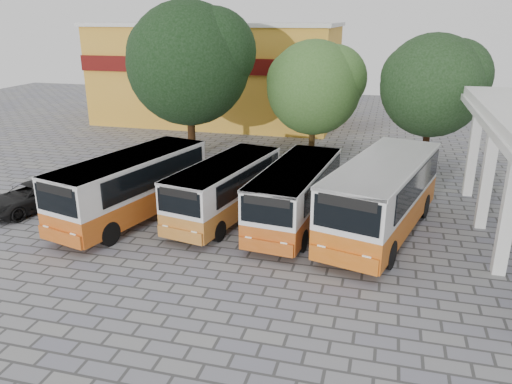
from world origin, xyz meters
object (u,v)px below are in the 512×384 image
(bus_far_left, at_px, (131,184))
(bus_centre_right, at_px, (296,192))
(bus_centre_left, at_px, (225,187))
(parked_car, at_px, (31,196))
(bus_far_right, at_px, (383,193))

(bus_far_left, bearing_deg, bus_centre_right, 23.14)
(bus_centre_left, relative_size, parked_car, 1.64)
(bus_centre_right, height_order, bus_far_right, bus_far_right)
(bus_centre_right, bearing_deg, bus_centre_left, -174.48)
(bus_far_left, relative_size, bus_far_right, 0.92)
(parked_car, bearing_deg, bus_centre_left, 26.75)
(bus_far_right, bearing_deg, parked_car, -160.53)
(bus_centre_left, relative_size, bus_centre_right, 0.98)
(bus_far_right, relative_size, parked_car, 2.02)
(bus_centre_left, height_order, bus_far_right, bus_far_right)
(bus_far_left, bearing_deg, bus_far_right, 20.25)
(bus_far_right, height_order, parked_car, bus_far_right)
(bus_centre_left, height_order, bus_centre_right, bus_centre_right)
(bus_centre_right, xyz_separation_m, parked_car, (-12.58, -1.29, -0.93))
(bus_far_left, relative_size, parked_car, 1.85)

